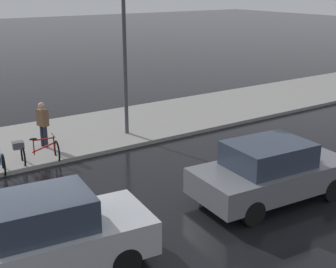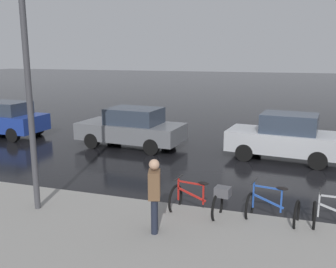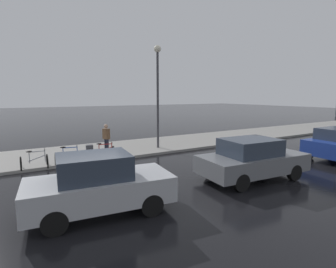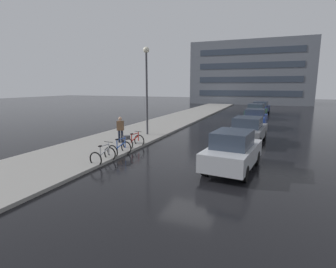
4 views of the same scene
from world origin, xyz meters
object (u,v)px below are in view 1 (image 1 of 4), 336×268
Objects in this scene: car_silver at (50,236)px; car_grey at (271,171)px; streetlamp at (124,26)px; pedestrian at (43,124)px; bicycle_third at (35,151)px.

car_silver reaches higher than car_grey.
car_silver is at bearing -39.42° from streetlamp.
pedestrian is (-7.22, -3.64, 0.16)m from car_grey.
pedestrian is at bearing 160.80° from car_silver.
bicycle_third is at bearing -31.17° from pedestrian.
streetlamp reaches higher than pedestrian.
bicycle_third is at bearing 163.54° from car_silver.
car_silver is at bearing -90.74° from car_grey.
bicycle_third is 0.84× the size of pedestrian.
car_grey is 7.71m from streetlamp.
pedestrian is at bearing 148.83° from bicycle_third.
streetlamp is at bearing 84.91° from pedestrian.
car_grey is at bearing 89.26° from car_silver.
car_grey is (6.01, 4.38, 0.34)m from bicycle_third.
bicycle_third is 1.51m from pedestrian.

